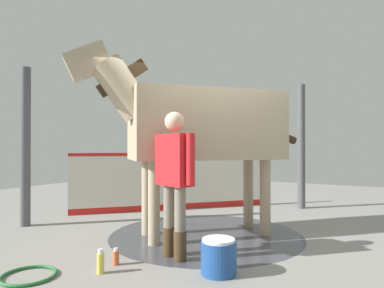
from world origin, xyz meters
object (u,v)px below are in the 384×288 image
(horse, at_px, (199,125))
(bottle_spray, at_px, (116,257))
(hose_coil, at_px, (29,275))
(handler, at_px, (174,173))
(wash_bucket, at_px, (219,256))
(bottle_shampoo, at_px, (101,262))

(horse, relative_size, bottle_spray, 14.74)
(bottle_spray, relative_size, hose_coil, 0.34)
(handler, relative_size, wash_bucket, 4.67)
(horse, xyz_separation_m, bottle_spray, (-0.19, -1.55, -1.55))
(hose_coil, bearing_deg, bottle_shampoo, 38.97)
(bottle_spray, bearing_deg, horse, 83.14)
(wash_bucket, relative_size, hose_coil, 0.68)
(bottle_shampoo, bearing_deg, wash_bucket, 29.52)
(horse, xyz_separation_m, wash_bucket, (0.92, -1.21, -1.45))
(handler, distance_m, bottle_spray, 1.14)
(handler, bearing_deg, bottle_shampoo, 173.43)
(handler, distance_m, wash_bucket, 1.07)
(bottle_spray, distance_m, hose_coil, 0.88)
(horse, xyz_separation_m, hose_coil, (-0.70, -2.26, -1.61))
(bottle_shampoo, distance_m, bottle_spray, 0.27)
(wash_bucket, bearing_deg, bottle_spray, -163.07)
(wash_bucket, bearing_deg, horse, 127.12)
(wash_bucket, distance_m, bottle_shampoo, 1.23)
(wash_bucket, xyz_separation_m, bottle_shampoo, (-1.07, -0.60, -0.06))
(horse, distance_m, hose_coil, 2.86)
(bottle_shampoo, xyz_separation_m, bottle_spray, (-0.04, 0.27, -0.03))
(wash_bucket, distance_m, bottle_spray, 1.16)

